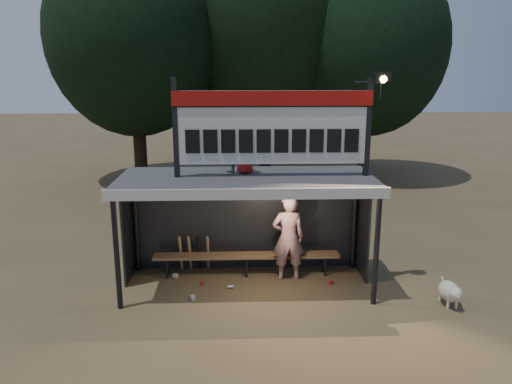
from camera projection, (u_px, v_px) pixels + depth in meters
The scene contains 13 objects.
ground at pixel (247, 286), 10.33m from camera, with size 80.00×80.00×0.00m, color brown.
player at pixel (288, 238), 10.44m from camera, with size 0.68×0.44×1.86m, color silver.
child_a at pixel (234, 144), 10.05m from camera, with size 0.55×0.43×1.13m, color slate.
child_b at pixel (245, 152), 9.93m from camera, with size 0.42×0.27×0.86m, color #A61919.
dugout_shelter at pixel (246, 197), 10.12m from camera, with size 5.10×2.08×2.32m.
scoreboard_assembly at pixel (275, 125), 9.53m from camera, with size 4.10×0.27×1.99m.
bench at pixel (246, 256), 10.76m from camera, with size 4.00×0.35×0.48m.
tree_left at pixel (134, 36), 18.53m from camera, with size 6.46×6.46×9.27m.
tree_mid at pixel (266, 22), 20.01m from camera, with size 7.22×7.22×10.36m.
tree_right at pixel (369, 46), 19.42m from camera, with size 6.08×6.08×8.72m.
dog at pixel (450, 292), 9.42m from camera, with size 0.36×0.81×0.49m.
bats at pixel (194, 253), 10.98m from camera, with size 0.68×0.35×0.84m.
litter at pixel (227, 285), 10.28m from camera, with size 3.41×1.19×0.08m.
Camera 1 is at (-0.17, -9.55, 4.41)m, focal length 35.00 mm.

